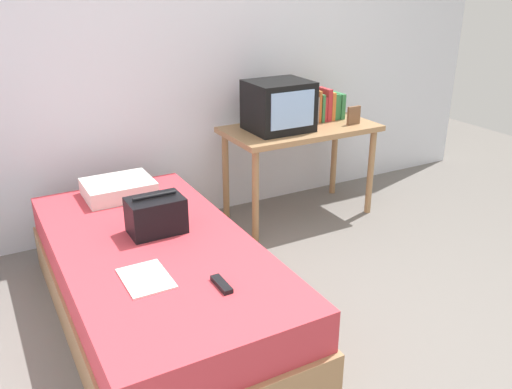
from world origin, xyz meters
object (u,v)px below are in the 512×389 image
tv (279,106)px  book_row (325,106)px  desk (300,138)px  magazine (146,278)px  remote_dark (222,284)px  picture_frame (354,115)px  pillow (119,188)px  water_bottle (313,112)px  handbag (156,215)px  bed (158,284)px

tv → book_row: 0.49m
desk → magazine: 1.99m
tv → remote_dark: 1.83m
picture_frame → desk: bearing=160.2°
pillow → magazine: size_ratio=1.46×
tv → picture_frame: size_ratio=3.18×
tv → water_bottle: 0.28m
remote_dark → desk: bearing=46.2°
pillow → handbag: bearing=-86.3°
book_row → bed: bearing=-152.2°
picture_frame → handbag: (-1.79, -0.57, -0.21)m
water_bottle → magazine: bearing=-147.0°
desk → remote_dark: size_ratio=7.44×
desk → magazine: bearing=-144.3°
bed → book_row: size_ratio=6.94×
desk → book_row: size_ratio=4.03×
book_row → tv: bearing=-170.1°
book_row → pillow: bearing=-174.1°
water_bottle → pillow: size_ratio=0.56×
handbag → book_row: bearing=25.2°
handbag → water_bottle: bearing=23.6°
tv → picture_frame: (0.59, -0.14, -0.11)m
water_bottle → handbag: (-1.46, -0.64, -0.26)m
bed → picture_frame: size_ratio=14.45×
tv → handbag: tv is taller
picture_frame → magazine: size_ratio=0.48×
bed → desk: 1.73m
water_bottle → pillow: bearing=-179.0°
desk → book_row: bearing=16.2°
handbag → remote_dark: bearing=-84.1°
pillow → book_row: bearing=5.9°
water_bottle → picture_frame: (0.33, -0.07, -0.05)m
magazine → book_row: bearing=33.2°
remote_dark → magazine: bearing=141.0°
picture_frame → magazine: 2.27m
water_bottle → magazine: size_ratio=0.82×
book_row → magazine: book_row is taller
tv → bed: bearing=-146.5°
desk → book_row: book_row is taller
picture_frame → remote_dark: picture_frame is taller
tv → pillow: size_ratio=1.04×
desk → pillow: 1.44m
water_bottle → pillow: 1.53m
water_bottle → picture_frame: water_bottle is taller
desk → book_row: 0.35m
tv → remote_dark: (-1.13, -1.38, -0.41)m
tv → water_bottle: bearing=-14.7°
water_bottle → handbag: water_bottle is taller
remote_dark → picture_frame: bearing=35.9°
handbag → magazine: handbag is taller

